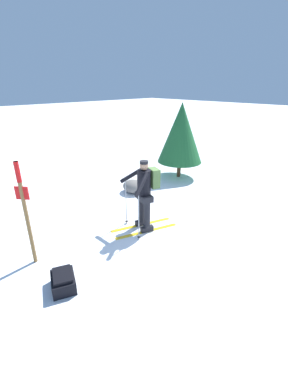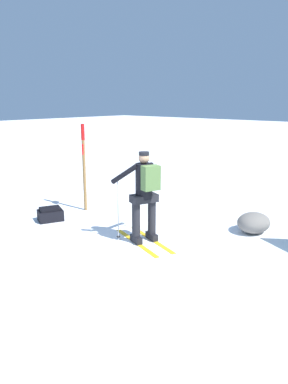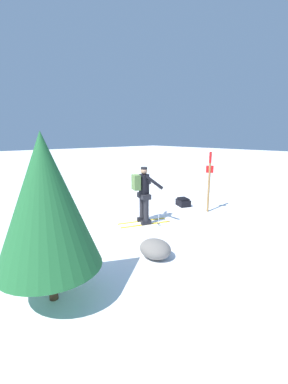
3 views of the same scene
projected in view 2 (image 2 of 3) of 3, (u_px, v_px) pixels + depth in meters
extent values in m
plane|color=white|center=(138.00, 262.00, 6.08)|extent=(80.00, 80.00, 0.00)
cube|color=gold|center=(136.00, 242.00, 6.90)|extent=(0.61, 1.49, 0.01)
cube|color=black|center=(136.00, 239.00, 6.88)|extent=(0.20, 0.32, 0.12)
cylinder|color=black|center=(136.00, 218.00, 6.78)|extent=(0.15, 0.15, 0.70)
cube|color=gold|center=(152.00, 239.00, 7.05)|extent=(0.61, 1.49, 0.01)
cube|color=black|center=(152.00, 236.00, 7.04)|extent=(0.20, 0.32, 0.12)
cylinder|color=black|center=(152.00, 215.00, 6.94)|extent=(0.15, 0.15, 0.70)
cube|color=black|center=(144.00, 198.00, 6.77)|extent=(0.54, 0.41, 0.14)
cylinder|color=black|center=(144.00, 181.00, 6.70)|extent=(0.31, 0.31, 0.64)
sphere|color=tan|center=(144.00, 158.00, 6.60)|extent=(0.19, 0.19, 0.19)
cylinder|color=black|center=(144.00, 153.00, 6.58)|extent=(0.18, 0.18, 0.06)
cube|color=#4C6B38|center=(151.00, 178.00, 6.47)|extent=(0.35, 0.27, 0.43)
cylinder|color=#B2B7BC|center=(118.00, 210.00, 6.91)|extent=(0.02, 0.02, 1.18)
cylinder|color=black|center=(118.00, 237.00, 7.04)|extent=(0.07, 0.07, 0.01)
cylinder|color=black|center=(124.00, 174.00, 6.69)|extent=(0.26, 0.53, 0.40)
cylinder|color=#B2B7BC|center=(154.00, 204.00, 7.27)|extent=(0.02, 0.02, 1.18)
cylinder|color=black|center=(154.00, 230.00, 7.40)|extent=(0.07, 0.07, 0.01)
cylinder|color=black|center=(153.00, 171.00, 6.97)|extent=(0.50, 0.36, 0.40)
cube|color=black|center=(50.00, 215.00, 8.14)|extent=(0.62, 0.55, 0.24)
cube|color=black|center=(50.00, 209.00, 8.10)|extent=(0.52, 0.45, 0.06)
cylinder|color=olive|center=(84.00, 168.00, 8.70)|extent=(0.07, 0.07, 2.03)
cylinder|color=red|center=(83.00, 132.00, 8.50)|extent=(0.08, 0.08, 0.37)
cube|color=red|center=(83.00, 149.00, 8.60)|extent=(0.20, 0.17, 0.24)
ellipsoid|color=slate|center=(254.00, 223.00, 7.40)|extent=(0.72, 0.62, 0.40)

